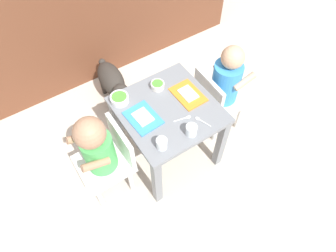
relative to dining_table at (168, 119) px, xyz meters
name	(u,v)px	position (x,y,z in m)	size (l,w,h in m)	color
ground_plane	(168,152)	(0.00, 0.00, -0.38)	(7.00, 7.00, 0.00)	beige
kitchen_cabinet_back	(86,11)	(0.00, 1.08, 0.09)	(2.37, 0.37, 0.94)	brown
dining_table	(168,119)	(0.00, 0.00, 0.00)	(0.52, 0.53, 0.48)	slate
seated_child_left	(99,149)	(-0.42, 0.00, 0.05)	(0.28, 0.28, 0.68)	white
seated_child_right	(225,83)	(0.42, 0.01, 0.04)	(0.29, 0.29, 0.69)	white
dog	(112,81)	(-0.07, 0.60, -0.18)	(0.19, 0.43, 0.31)	#332D28
food_tray_left	(143,118)	(-0.15, 0.02, 0.10)	(0.16, 0.20, 0.02)	#388CD8
food_tray_right	(188,94)	(0.15, 0.02, 0.10)	(0.14, 0.20, 0.02)	orange
water_cup_left	(162,144)	(-0.16, -0.19, 0.12)	(0.06, 0.06, 0.06)	white
water_cup_right	(191,131)	(0.01, -0.20, 0.12)	(0.06, 0.06, 0.06)	white
veggie_bowl_near	(158,85)	(0.03, 0.16, 0.11)	(0.08, 0.08, 0.03)	silver
cereal_bowl_left_side	(120,99)	(-0.19, 0.19, 0.12)	(0.10, 0.10, 0.04)	white
spoon_by_left_tray	(201,121)	(0.10, -0.17, 0.10)	(0.04, 0.10, 0.01)	silver
spoon_by_right_tray	(184,118)	(0.03, -0.10, 0.10)	(0.10, 0.04, 0.01)	silver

